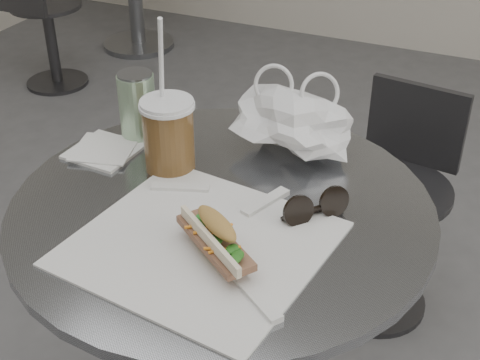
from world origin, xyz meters
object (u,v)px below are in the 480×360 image
at_px(chair_far, 389,217).
at_px(drink_can, 137,106).
at_px(cafe_table, 224,316).
at_px(banh_mi, 216,238).
at_px(sunglasses, 315,208).
at_px(iced_coffee, 169,133).
at_px(bg_chair, 45,31).

distance_m(chair_far, drink_can, 0.88).
distance_m(cafe_table, drink_can, 0.46).
height_order(banh_mi, sunglasses, banh_mi).
bearing_deg(iced_coffee, chair_far, 63.06).
xyz_separation_m(cafe_table, banh_mi, (0.06, -0.14, 0.31)).
height_order(cafe_table, banh_mi, banh_mi).
relative_size(cafe_table, drink_can, 5.31).
bearing_deg(bg_chair, chair_far, -24.37).
relative_size(chair_far, banh_mi, 3.02).
height_order(iced_coffee, drink_can, iced_coffee).
relative_size(banh_mi, iced_coffee, 0.72).
relative_size(banh_mi, drink_can, 1.53).
bearing_deg(bg_chair, sunglasses, -39.54).
height_order(bg_chair, drink_can, drink_can).
bearing_deg(cafe_table, bg_chair, 137.67).
distance_m(cafe_table, banh_mi, 0.35).
relative_size(sunglasses, drink_can, 0.77).
height_order(cafe_table, drink_can, drink_can).
bearing_deg(sunglasses, cafe_table, 140.18).
height_order(cafe_table, chair_far, cafe_table).
xyz_separation_m(cafe_table, iced_coffee, (-0.14, 0.07, 0.35)).
distance_m(cafe_table, iced_coffee, 0.38).
bearing_deg(drink_can, cafe_table, -29.97).
height_order(cafe_table, iced_coffee, iced_coffee).
xyz_separation_m(banh_mi, sunglasses, (0.11, 0.17, -0.02)).
relative_size(cafe_table, bg_chair, 1.17).
bearing_deg(bg_chair, drink_can, -44.49).
relative_size(bg_chair, iced_coffee, 2.13).
bearing_deg(iced_coffee, cafe_table, -26.40).
height_order(cafe_table, sunglasses, sunglasses).
height_order(banh_mi, iced_coffee, iced_coffee).
relative_size(banh_mi, sunglasses, 1.99).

